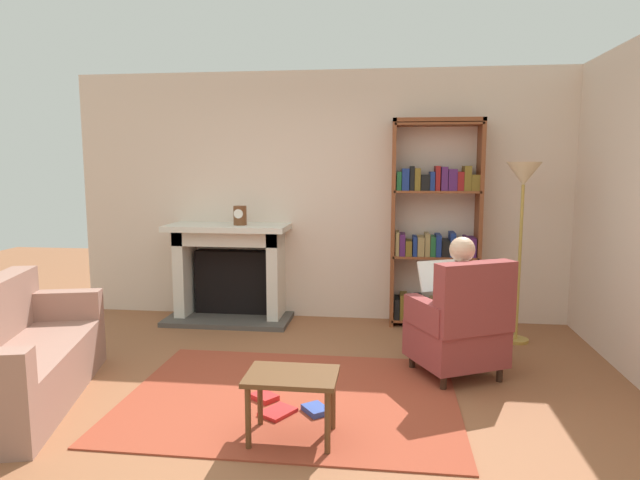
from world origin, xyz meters
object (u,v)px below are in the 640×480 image
at_px(fireplace, 231,269).
at_px(sofa_floral, 14,360).
at_px(bookshelf, 436,232).
at_px(mantel_clock, 240,215).
at_px(floor_lamp, 523,190).
at_px(seated_reader, 453,299).
at_px(side_table, 292,384).
at_px(armchair_reading, 461,326).

xyz_separation_m(fireplace, sofa_floral, (-0.91, -2.32, -0.24)).
height_order(fireplace, bookshelf, bookshelf).
xyz_separation_m(mantel_clock, floor_lamp, (2.81, -0.34, 0.30)).
bearing_deg(fireplace, mantel_clock, -34.30).
distance_m(bookshelf, seated_reader, 1.43).
bearing_deg(side_table, sofa_floral, 172.14).
distance_m(fireplace, sofa_floral, 2.50).
xyz_separation_m(fireplace, armchair_reading, (2.30, -1.45, -0.14)).
relative_size(mantel_clock, sofa_floral, 0.11).
distance_m(mantel_clock, sofa_floral, 2.60).
distance_m(mantel_clock, seated_reader, 2.50).
xyz_separation_m(bookshelf, floor_lamp, (0.75, -0.48, 0.46)).
height_order(fireplace, floor_lamp, floor_lamp).
distance_m(armchair_reading, seated_reader, 0.23).
height_order(mantel_clock, side_table, mantel_clock).
height_order(bookshelf, armchair_reading, bookshelf).
bearing_deg(sofa_floral, mantel_clock, -40.11).
height_order(sofa_floral, floor_lamp, floor_lamp).
bearing_deg(fireplace, armchair_reading, -32.19).
bearing_deg(sofa_floral, armchair_reading, -89.45).
distance_m(fireplace, seated_reader, 2.62).
xyz_separation_m(sofa_floral, side_table, (2.05, -0.28, 0.04)).
xyz_separation_m(bookshelf, side_table, (-1.07, -2.64, -0.64)).
bearing_deg(floor_lamp, sofa_floral, -154.09).
bearing_deg(armchair_reading, bookshelf, -113.46).
bearing_deg(fireplace, side_table, -66.30).
bearing_deg(side_table, mantel_clock, 111.72).
bearing_deg(floor_lamp, armchair_reading, -123.19).
distance_m(mantel_clock, side_table, 2.81).
bearing_deg(mantel_clock, bookshelf, 3.76).
bearing_deg(bookshelf, floor_lamp, -32.56).
height_order(seated_reader, floor_lamp, floor_lamp).
relative_size(seated_reader, sofa_floral, 0.62).
height_order(mantel_clock, bookshelf, bookshelf).
xyz_separation_m(armchair_reading, sofa_floral, (-3.21, -0.87, -0.10)).
bearing_deg(sofa_floral, seated_reader, -87.46).
xyz_separation_m(mantel_clock, bookshelf, (2.06, 0.14, -0.17)).
relative_size(fireplace, mantel_clock, 6.60).
distance_m(bookshelf, side_table, 2.92).
bearing_deg(bookshelf, sofa_floral, -142.94).
relative_size(seated_reader, side_table, 2.04).
bearing_deg(seated_reader, fireplace, -57.77).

